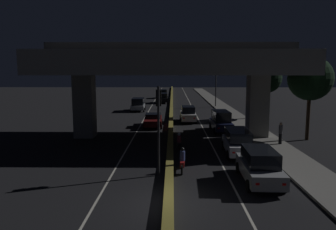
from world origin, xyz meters
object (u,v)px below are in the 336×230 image
car_white_fourth (188,114)px  traffic_light_left_of_median (159,115)px  motorcycle_red_filtering_near (182,161)px  motorcycle_black_filtering_mid (179,143)px  car_dark_red_lead_oncoming (153,120)px  car_white_second (238,141)px  car_silver_lead (259,165)px  car_black_third_oncoming (163,98)px  pedestrian_on_sidewalk (280,133)px  car_dark_green_fourth_oncoming (163,94)px  street_lamp (214,79)px  car_dark_blue_third (221,121)px  car_silver_second_oncoming (138,104)px

car_white_fourth → traffic_light_left_of_median: bearing=171.7°
motorcycle_red_filtering_near → motorcycle_black_filtering_mid: 5.20m
car_dark_red_lead_oncoming → car_white_second: bearing=28.8°
car_silver_lead → car_white_fourth: (-2.94, 20.91, -0.00)m
car_black_third_oncoming → motorcycle_red_filtering_near: car_black_third_oncoming is taller
traffic_light_left_of_median → car_silver_lead: 6.25m
car_white_fourth → car_white_second: bearing=-169.8°
motorcycle_black_filtering_mid → pedestrian_on_sidewalk: (8.27, 1.77, 0.45)m
motorcycle_black_filtering_mid → pedestrian_on_sidewalk: bearing=-81.6°
car_dark_green_fourth_oncoming → street_lamp: bearing=25.7°
car_white_second → car_white_fourth: car_white_fourth is taller
car_dark_red_lead_oncoming → car_black_third_oncoming: size_ratio=1.06×
car_silver_lead → car_dark_green_fourth_oncoming: bearing=9.0°
car_dark_green_fourth_oncoming → car_silver_lead: bearing=5.0°
car_white_second → car_dark_red_lead_oncoming: bearing=32.4°
pedestrian_on_sidewalk → traffic_light_left_of_median: bearing=-141.2°
car_dark_blue_third → pedestrian_on_sidewalk: bearing=-148.3°
car_white_second → street_lamp: bearing=-1.8°
car_black_third_oncoming → car_white_second: bearing=7.5°
motorcycle_red_filtering_near → motorcycle_black_filtering_mid: (-0.09, 5.20, -0.04)m
street_lamp → car_dark_red_lead_oncoming: (-8.92, -18.88, -3.91)m
street_lamp → motorcycle_red_filtering_near: street_lamp is taller
car_dark_green_fourth_oncoming → car_silver_second_oncoming: bearing=-10.2°
traffic_light_left_of_median → car_black_third_oncoming: traffic_light_left_of_median is taller
car_silver_second_oncoming → motorcycle_black_filtering_mid: size_ratio=2.42×
car_black_third_oncoming → car_dark_green_fourth_oncoming: car_dark_green_fourth_oncoming is taller
car_white_second → car_silver_lead: bearing=-177.5°
car_white_fourth → car_black_third_oncoming: bearing=8.7°
car_dark_green_fourth_oncoming → motorcycle_black_filtering_mid: size_ratio=2.31×
car_dark_green_fourth_oncoming → motorcycle_red_filtering_near: (2.71, -51.38, -0.34)m
car_white_second → car_white_fourth: (-2.90, 15.00, -0.03)m
street_lamp → car_black_third_oncoming: bearing=143.3°
car_dark_blue_third → motorcycle_black_filtering_mid: size_ratio=2.58×
traffic_light_left_of_median → car_silver_second_oncoming: bearing=98.3°
street_lamp → car_silver_second_oncoming: street_lamp is taller
car_dark_red_lead_oncoming → car_silver_lead: bearing=19.8°
car_white_fourth → motorcycle_red_filtering_near: size_ratio=2.22×
motorcycle_red_filtering_near → motorcycle_black_filtering_mid: size_ratio=1.06×
motorcycle_black_filtering_mid → pedestrian_on_sidewalk: size_ratio=1.01×
car_white_second → pedestrian_on_sidewalk: (4.05, 2.92, 0.07)m
motorcycle_black_filtering_mid → car_silver_lead: bearing=-152.5°
car_white_second → pedestrian_on_sidewalk: 4.99m
traffic_light_left_of_median → car_white_second: bearing=40.8°
pedestrian_on_sidewalk → motorcycle_red_filtering_near: bearing=-139.6°
car_dark_green_fourth_oncoming → car_black_third_oncoming: bearing=-0.8°
street_lamp → car_silver_second_oncoming: bearing=-155.7°
car_silver_second_oncoming → traffic_light_left_of_median: bearing=6.6°
street_lamp → car_white_fourth: 16.81m
traffic_light_left_of_median → motorcycle_black_filtering_mid: 6.75m
street_lamp → motorcycle_black_filtering_mid: 30.41m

